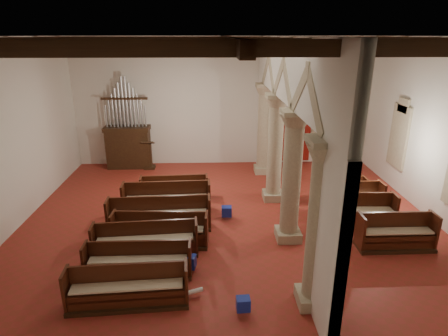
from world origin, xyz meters
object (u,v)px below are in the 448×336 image
at_px(lectern, 149,157).
at_px(nave_pew_0, 128,292).
at_px(processional_banner, 344,151).
at_px(aisle_pew_0, 395,237).
at_px(pipe_organ, 128,139).

xyz_separation_m(lectern, nave_pew_0, (0.97, -9.63, -0.25)).
height_order(lectern, processional_banner, processional_banner).
bearing_deg(aisle_pew_0, pipe_organ, 140.39).
bearing_deg(pipe_organ, lectern, -14.61).
height_order(processional_banner, nave_pew_0, processional_banner).
relative_size(lectern, processional_banner, 0.63).
relative_size(lectern, nave_pew_0, 0.50).
relative_size(nave_pew_0, aisle_pew_0, 1.26).
bearing_deg(processional_banner, lectern, 173.46).
bearing_deg(processional_banner, aisle_pew_0, -103.41).
bearing_deg(pipe_organ, nave_pew_0, -78.87).
distance_m(processional_banner, aisle_pew_0, 7.42).
xyz_separation_m(lectern, processional_banner, (9.32, -0.05, 0.19)).
distance_m(nave_pew_0, aisle_pew_0, 7.76).
relative_size(pipe_organ, aisle_pew_0, 1.95).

